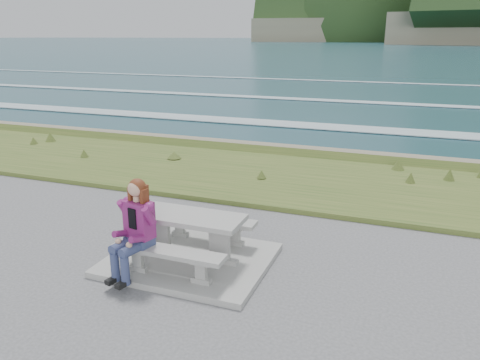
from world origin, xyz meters
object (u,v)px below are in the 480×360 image
(seated_woman, at_px, (132,242))
(bench_seaward, at_px, (207,222))
(bench_landward, at_px, (168,256))
(picnic_table, at_px, (189,224))

(seated_woman, bearing_deg, bench_seaward, 84.47)
(bench_seaward, distance_m, seated_woman, 1.64)
(bench_landward, relative_size, bench_seaward, 1.00)
(bench_landward, bearing_deg, picnic_table, 90.00)
(bench_landward, relative_size, seated_woman, 1.20)
(bench_landward, distance_m, seated_woman, 0.57)
(picnic_table, distance_m, bench_seaward, 0.74)
(picnic_table, relative_size, seated_woman, 1.20)
(picnic_table, xyz_separation_m, bench_seaward, (0.00, 0.70, -0.23))
(picnic_table, height_order, bench_landward, picnic_table)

